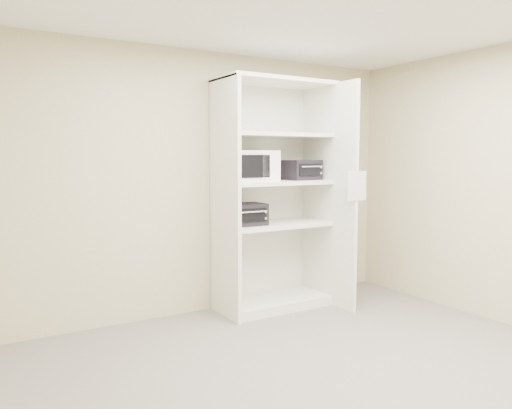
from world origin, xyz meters
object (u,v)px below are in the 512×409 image
toaster_oven_lower (245,214)px  microwave (249,166)px  shelving_unit (278,203)px  toaster_oven_upper (301,170)px

toaster_oven_lower → microwave: bearing=25.2°
microwave → toaster_oven_lower: size_ratio=1.31×
shelving_unit → toaster_oven_upper: 0.46m
toaster_oven_lower → toaster_oven_upper: bearing=1.3°
shelving_unit → toaster_oven_lower: (-0.41, -0.00, -0.10)m
microwave → toaster_oven_lower: (-0.07, -0.03, -0.50)m
toaster_oven_upper → toaster_oven_lower: 0.84m
shelving_unit → toaster_oven_upper: bearing=-1.2°
shelving_unit → microwave: shelving_unit is taller
shelving_unit → toaster_oven_lower: size_ratio=5.99×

